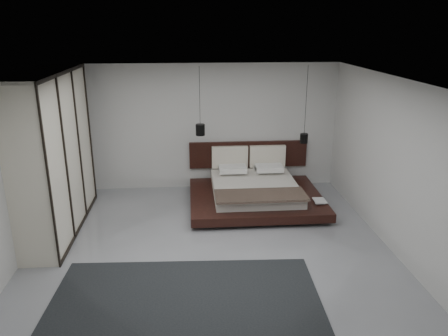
{
  "coord_description": "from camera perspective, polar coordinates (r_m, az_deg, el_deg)",
  "views": [
    {
      "loc": [
        -0.3,
        -6.51,
        3.59
      ],
      "look_at": [
        0.32,
        1.2,
        1.03
      ],
      "focal_mm": 35.0,
      "sensor_mm": 36.0,
      "label": 1
    }
  ],
  "objects": [
    {
      "name": "floor",
      "position": [
        7.44,
        -1.77,
        -10.54
      ],
      "size": [
        6.0,
        6.0,
        0.0
      ],
      "primitive_type": "plane",
      "color": "#95979D",
      "rests_on": "ground"
    },
    {
      "name": "wall_right",
      "position": [
        7.62,
        21.27,
        0.33
      ],
      "size": [
        0.0,
        6.0,
        6.0
      ],
      "primitive_type": "plane",
      "rotation": [
        1.57,
        0.0,
        -1.57
      ],
      "color": "beige",
      "rests_on": "floor"
    },
    {
      "name": "book_upper",
      "position": [
        8.76,
        11.68,
        -4.23
      ],
      "size": [
        0.23,
        0.31,
        0.02
      ],
      "primitive_type": "imported",
      "rotation": [
        0.0,
        0.0,
        -0.0
      ],
      "color": "#99724C",
      "rests_on": "book_lower"
    },
    {
      "name": "pendant_left",
      "position": [
        9.08,
        -3.12,
        5.03
      ],
      "size": [
        0.19,
        0.19,
        1.41
      ],
      "color": "black",
      "rests_on": "ceiling"
    },
    {
      "name": "ceiling",
      "position": [
        6.56,
        -2.02,
        11.4
      ],
      "size": [
        6.0,
        6.0,
        0.0
      ],
      "primitive_type": "plane",
      "rotation": [
        3.14,
        0.0,
        0.0
      ],
      "color": "white",
      "rests_on": "wall_back"
    },
    {
      "name": "rug",
      "position": [
        6.0,
        -5.14,
        -18.41
      ],
      "size": [
        3.79,
        2.79,
        0.02
      ],
      "primitive_type": "cube",
      "rotation": [
        0.0,
        0.0,
        -0.04
      ],
      "color": "black",
      "rests_on": "floor"
    },
    {
      "name": "lattice_screen",
      "position": [
        9.62,
        -20.5,
        3.38
      ],
      "size": [
        0.05,
        0.9,
        2.6
      ],
      "primitive_type": "cube",
      "color": "black",
      "rests_on": "floor"
    },
    {
      "name": "wall_back",
      "position": [
        9.76,
        -2.76,
        5.34
      ],
      "size": [
        6.0,
        0.0,
        6.0
      ],
      "primitive_type": "plane",
      "rotation": [
        1.57,
        0.0,
        0.0
      ],
      "color": "beige",
      "rests_on": "floor"
    },
    {
      "name": "pendant_right",
      "position": [
        9.45,
        10.4,
        3.89
      ],
      "size": [
        0.17,
        0.17,
        1.63
      ],
      "color": "black",
      "rests_on": "ceiling"
    },
    {
      "name": "wall_left",
      "position": [
        7.38,
        -25.84,
        -0.84
      ],
      "size": [
        0.0,
        6.0,
        6.0
      ],
      "primitive_type": "plane",
      "rotation": [
        1.57,
        0.0,
        1.57
      ],
      "color": "beige",
      "rests_on": "floor"
    },
    {
      "name": "bed",
      "position": [
        9.14,
        4.0,
        -2.94
      ],
      "size": [
        2.68,
        2.35,
        1.06
      ],
      "color": "black",
      "rests_on": "floor"
    },
    {
      "name": "wall_front",
      "position": [
        4.15,
        0.22,
        -13.55
      ],
      "size": [
        6.0,
        0.0,
        6.0
      ],
      "primitive_type": "plane",
      "rotation": [
        -1.57,
        0.0,
        0.0
      ],
      "color": "beige",
      "rests_on": "floor"
    },
    {
      "name": "wardrobe",
      "position": [
        8.23,
        -21.41,
        1.78
      ],
      "size": [
        0.68,
        2.9,
        2.85
      ],
      "color": "silver",
      "rests_on": "floor"
    },
    {
      "name": "book_lower",
      "position": [
        8.8,
        11.74,
        -4.3
      ],
      "size": [
        0.24,
        0.3,
        0.03
      ],
      "primitive_type": "imported",
      "rotation": [
        0.0,
        0.0,
        -0.17
      ],
      "color": "#99724C",
      "rests_on": "bed"
    }
  ]
}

